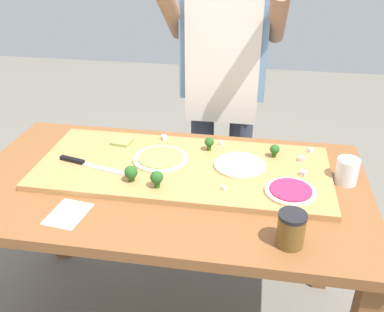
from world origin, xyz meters
The scene contains 21 objects.
prep_table centered at (0.00, 0.00, 0.67)m, with size 1.51×0.83×0.78m.
cutting_board centered at (0.04, 0.08, 0.79)m, with size 1.14×0.49×0.02m, color #B27F47.
chefs_knife centered at (-0.34, 0.02, 0.81)m, with size 0.31×0.10×0.02m.
pizza_whole_pesto_green centered at (-0.05, 0.11, 0.81)m, with size 0.22×0.22×0.02m.
pizza_whole_white_garlic centered at (0.27, 0.11, 0.81)m, with size 0.20×0.20×0.02m.
pizza_whole_beet_magenta centered at (0.45, -0.05, 0.81)m, with size 0.18×0.18×0.02m.
pizza_slice_near_right centered at (-0.25, 0.23, 0.81)m, with size 0.08×0.08×0.01m, color #899E4C.
broccoli_floret_front_left centered at (-0.02, -0.09, 0.84)m, with size 0.05×0.05×0.07m.
broccoli_floret_front_right centered at (0.40, 0.21, 0.84)m, with size 0.04×0.04×0.05m.
broccoli_floret_back_right centered at (-0.12, -0.06, 0.84)m, with size 0.05×0.05×0.06m.
broccoli_floret_center_left centered at (0.13, 0.22, 0.84)m, with size 0.04×0.04×0.06m.
cheese_crumble_a centered at (-0.08, 0.29, 0.81)m, with size 0.02×0.02×0.02m, color silver.
cheese_crumble_b centered at (0.50, 0.19, 0.81)m, with size 0.02×0.02×0.02m, color silver.
cheese_crumble_c centered at (0.51, 0.08, 0.81)m, with size 0.02×0.02×0.02m, color silver.
cheese_crumble_d centered at (0.17, 0.28, 0.81)m, with size 0.02×0.02×0.02m, color white.
cheese_crumble_e centered at (0.22, -0.06, 0.81)m, with size 0.01×0.01×0.01m, color white.
cheese_crumble_f centered at (0.55, 0.28, 0.81)m, with size 0.02×0.02×0.02m, color white.
flour_cup centered at (0.66, 0.10, 0.82)m, with size 0.08×0.08×0.10m.
sauce_jar centered at (0.44, -0.30, 0.84)m, with size 0.09×0.09×0.11m.
recipe_note centered at (-0.29, -0.27, 0.78)m, with size 0.12×0.15×0.00m, color white.
cook_center centered at (0.14, 0.65, 1.00)m, with size 0.54×0.39×1.67m.
Camera 1 is at (0.32, -1.35, 1.65)m, focal length 40.04 mm.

